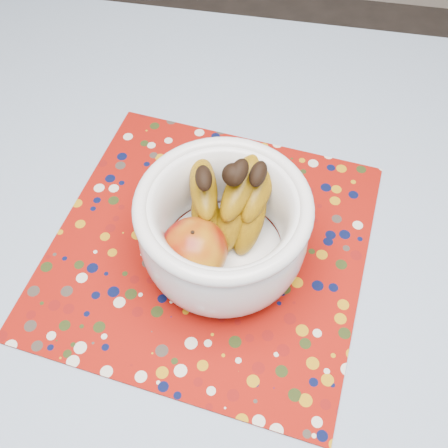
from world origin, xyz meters
name	(u,v)px	position (x,y,z in m)	size (l,w,h in m)	color
table	(247,338)	(0.00, 0.00, 0.67)	(1.20, 1.20, 0.75)	brown
tablecloth	(250,315)	(0.00, 0.00, 0.76)	(1.32, 1.32, 0.01)	#6083A1
placemat	(209,246)	(-0.07, 0.09, 0.76)	(0.44, 0.44, 0.00)	maroon
fruit_bowl	(224,223)	(-0.05, 0.08, 0.84)	(0.23, 0.23, 0.17)	white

